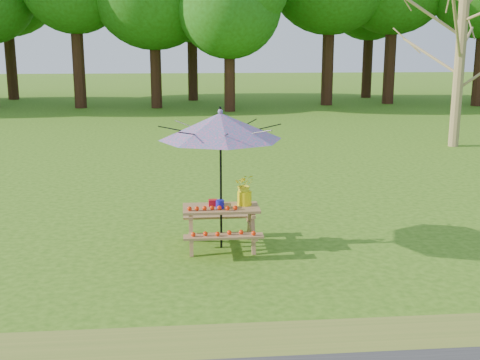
{
  "coord_description": "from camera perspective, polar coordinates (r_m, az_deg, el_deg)",
  "views": [
    {
      "loc": [
        -0.52,
        -8.62,
        3.17
      ],
      "look_at": [
        0.33,
        0.5,
        1.1
      ],
      "focal_mm": 45.0,
      "sensor_mm": 36.0,
      "label": 1
    }
  ],
  "objects": [
    {
      "name": "tomatoes_row",
      "position": [
        9.29,
        -2.67,
        -2.68
      ],
      "size": [
        0.77,
        0.13,
        0.07
      ],
      "primitive_type": null,
      "color": "red",
      "rests_on": "picnic_table"
    },
    {
      "name": "flower_bucket",
      "position": [
        9.52,
        0.43,
        -0.82
      ],
      "size": [
        0.31,
        0.27,
        0.5
      ],
      "color": "yellow",
      "rests_on": "picnic_table"
    },
    {
      "name": "ground",
      "position": [
        9.2,
        -1.75,
        -7.43
      ],
      "size": [
        120.0,
        120.0,
        0.0
      ],
      "primitive_type": "plane",
      "color": "#336212",
      "rests_on": "ground"
    },
    {
      "name": "picnic_table",
      "position": [
        9.57,
        -1.79,
        -4.56
      ],
      "size": [
        1.2,
        1.32,
        0.67
      ],
      "color": "#9D6C46",
      "rests_on": "ground"
    },
    {
      "name": "produce_bins",
      "position": [
        9.5,
        -2.19,
        -2.21
      ],
      "size": [
        0.24,
        0.37,
        0.13
      ],
      "color": "red",
      "rests_on": "picnic_table"
    },
    {
      "name": "patio_umbrella",
      "position": [
        9.22,
        -1.86,
        5.11
      ],
      "size": [
        2.0,
        2.0,
        2.25
      ],
      "color": "black",
      "rests_on": "ground"
    },
    {
      "name": "drygrass_strip",
      "position": [
        6.65,
        -0.19,
        -15.72
      ],
      "size": [
        120.0,
        1.2,
        0.01
      ],
      "primitive_type": "cube",
      "color": "olive",
      "rests_on": "ground"
    }
  ]
}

